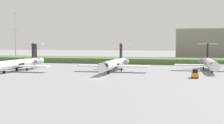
{
  "coord_description": "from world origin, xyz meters",
  "views": [
    {
      "loc": [
        21.5,
        -71.03,
        9.09
      ],
      "look_at": [
        0.0,
        19.22,
        3.0
      ],
      "focal_mm": 46.47,
      "sensor_mm": 36.0,
      "label": 1
    }
  ],
  "objects": [
    {
      "name": "regional_jet_second",
      "position": [
        -29.48,
        12.73,
        2.54
      ],
      "size": [
        22.81,
        31.0,
        9.0
      ],
      "color": "white",
      "rests_on": "ground"
    },
    {
      "name": "regional_jet_third",
      "position": [
        0.82,
        19.1,
        2.54
      ],
      "size": [
        22.81,
        31.0,
        9.0
      ],
      "color": "white",
      "rests_on": "ground"
    },
    {
      "name": "grass_berm",
      "position": [
        0.0,
        60.83,
        1.15
      ],
      "size": [
        320.0,
        20.0,
        2.3
      ],
      "primitive_type": "cube",
      "color": "#4C6B38",
      "rests_on": "ground"
    },
    {
      "name": "baggage_tug",
      "position": [
        25.15,
        6.9,
        1.0
      ],
      "size": [
        1.72,
        3.2,
        2.3
      ],
      "color": "orange",
      "rests_on": "ground"
    },
    {
      "name": "ground_plane",
      "position": [
        0.0,
        30.0,
        0.0
      ],
      "size": [
        500.0,
        500.0,
        0.0
      ],
      "primitive_type": "plane",
      "color": "gray"
    },
    {
      "name": "regional_jet_fourth",
      "position": [
        30.88,
        29.24,
        2.54
      ],
      "size": [
        22.81,
        31.0,
        9.0
      ],
      "color": "white",
      "rests_on": "ground"
    },
    {
      "name": "antenna_mast",
      "position": [
        -60.61,
        61.26,
        10.08
      ],
      "size": [
        4.4,
        0.5,
        24.32
      ],
      "color": "#B2B2B7",
      "rests_on": "ground"
    }
  ]
}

